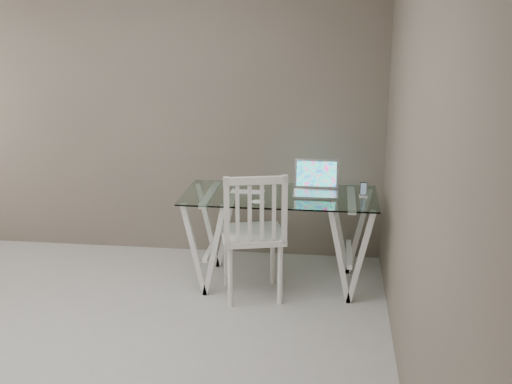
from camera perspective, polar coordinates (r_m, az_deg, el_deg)
room at (r=3.58m, az=-20.22°, el=8.15°), size 4.50×4.52×2.71m
desk at (r=5.09m, az=2.10°, el=-4.16°), size 1.50×0.70×0.75m
chair at (r=4.76m, az=-0.22°, el=-3.44°), size 0.56×0.56×1.01m
laptop at (r=5.04m, az=5.35°, el=0.60°), size 0.35×0.32×0.24m
keyboard at (r=5.02m, az=-0.76°, el=-0.02°), size 0.28×0.12×0.01m
mouse at (r=4.73m, az=0.18°, el=-0.89°), size 0.10×0.06×0.03m
phone_dock at (r=4.97m, az=9.52°, el=-0.09°), size 0.06×0.06×0.12m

